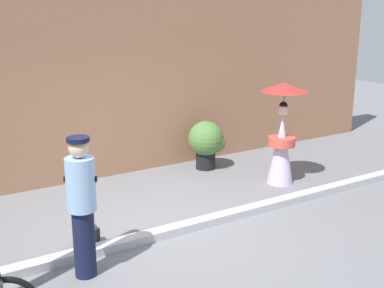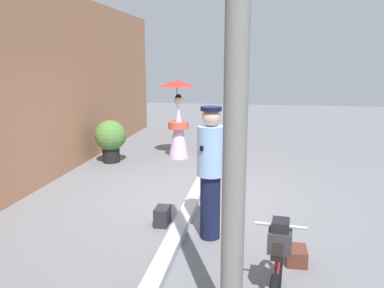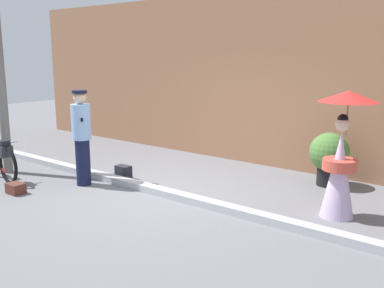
# 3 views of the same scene
# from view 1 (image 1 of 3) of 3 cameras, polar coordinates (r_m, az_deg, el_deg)

# --- Properties ---
(ground_plane) EXTENTS (30.00, 30.00, 0.00)m
(ground_plane) POSITION_cam_1_polar(r_m,az_deg,el_deg) (7.22, -2.13, -10.25)
(ground_plane) COLOR slate
(building_wall) EXTENTS (14.00, 0.40, 3.64)m
(building_wall) POSITION_cam_1_polar(r_m,az_deg,el_deg) (9.39, -11.65, 7.05)
(building_wall) COLOR #9E6B4C
(building_wall) RESTS_ON ground_plane
(sidewalk_curb) EXTENTS (14.00, 0.20, 0.12)m
(sidewalk_curb) POSITION_cam_1_polar(r_m,az_deg,el_deg) (7.19, -2.14, -9.81)
(sidewalk_curb) COLOR #B2B2B7
(sidewalk_curb) RESTS_ON ground_plane
(person_officer) EXTENTS (0.34, 0.34, 1.72)m
(person_officer) POSITION_cam_1_polar(r_m,az_deg,el_deg) (5.95, -12.49, -6.69)
(person_officer) COLOR #141938
(person_officer) RESTS_ON ground_plane
(person_with_parasol) EXTENTS (0.84, 0.84, 1.85)m
(person_with_parasol) POSITION_cam_1_polar(r_m,az_deg,el_deg) (9.11, 10.28, 1.28)
(person_with_parasol) COLOR silver
(person_with_parasol) RESTS_ON ground_plane
(potted_plant_by_door) EXTENTS (0.72, 0.70, 0.97)m
(potted_plant_by_door) POSITION_cam_1_polar(r_m,az_deg,el_deg) (9.88, 1.74, 0.28)
(potted_plant_by_door) COLOR black
(potted_plant_by_door) RESTS_ON ground_plane
(backpack_on_pavement) EXTENTS (0.29, 0.19, 0.26)m
(backpack_on_pavement) POSITION_cam_1_polar(r_m,az_deg,el_deg) (6.96, -11.88, -10.39)
(backpack_on_pavement) COLOR #26262D
(backpack_on_pavement) RESTS_ON ground_plane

